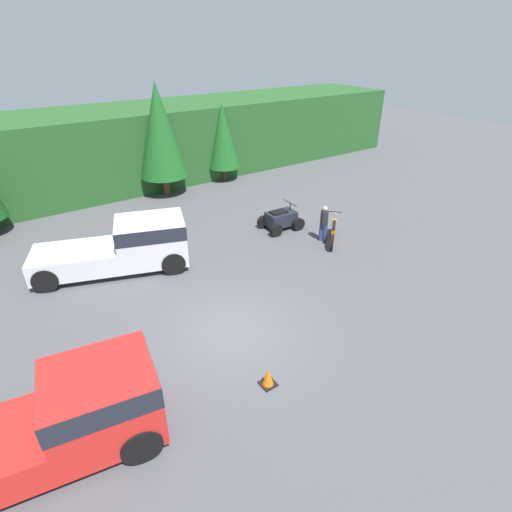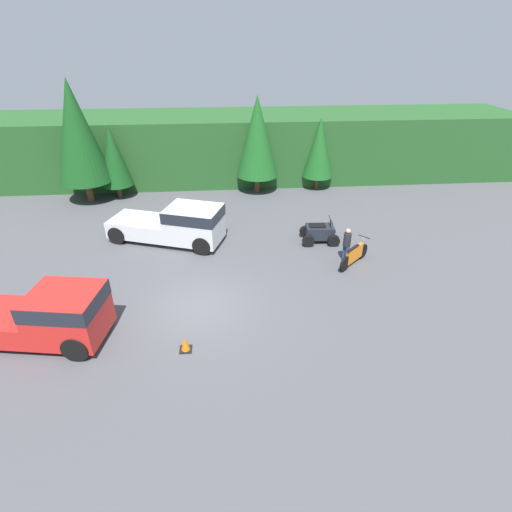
% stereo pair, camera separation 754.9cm
% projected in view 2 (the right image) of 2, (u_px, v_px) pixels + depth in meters
% --- Properties ---
extents(ground_plane, '(80.00, 80.00, 0.00)m').
position_uv_depth(ground_plane, '(198.00, 307.00, 15.54)').
color(ground_plane, '#4C4C51').
extents(hillside_backdrop, '(44.00, 6.00, 4.36)m').
position_uv_depth(hillside_backdrop, '(206.00, 147.00, 28.33)').
color(hillside_backdrop, '#235123').
rests_on(hillside_backdrop, ground_plane).
extents(tree_left, '(3.17, 3.17, 7.20)m').
position_uv_depth(tree_left, '(77.00, 132.00, 23.19)').
color(tree_left, brown).
rests_on(tree_left, ground_plane).
extents(tree_mid_left, '(1.99, 1.99, 4.52)m').
position_uv_depth(tree_mid_left, '(113.00, 156.00, 24.52)').
color(tree_mid_left, brown).
rests_on(tree_mid_left, ground_plane).
extents(tree_mid_right, '(2.67, 2.67, 6.08)m').
position_uv_depth(tree_mid_right, '(257.00, 137.00, 24.97)').
color(tree_mid_right, brown).
rests_on(tree_mid_right, ground_plane).
extents(tree_right, '(2.04, 2.04, 4.64)m').
position_uv_depth(tree_right, '(319.00, 148.00, 25.95)').
color(tree_right, brown).
rests_on(tree_right, ground_plane).
extents(pickup_truck_red, '(5.33, 2.82, 1.96)m').
position_uv_depth(pickup_truck_red, '(46.00, 315.00, 13.46)').
color(pickup_truck_red, red).
rests_on(pickup_truck_red, ground_plane).
extents(pickup_truck_second, '(6.04, 3.75, 1.96)m').
position_uv_depth(pickup_truck_second, '(177.00, 223.00, 19.80)').
color(pickup_truck_second, silver).
rests_on(pickup_truck_second, ground_plane).
extents(dirt_bike, '(1.75, 1.64, 1.15)m').
position_uv_depth(dirt_bike, '(354.00, 255.00, 18.15)').
color(dirt_bike, black).
rests_on(dirt_bike, ground_plane).
extents(quad_atv, '(1.92, 1.40, 1.22)m').
position_uv_depth(quad_atv, '(319.00, 233.00, 20.15)').
color(quad_atv, black).
rests_on(quad_atv, ground_plane).
extents(rider_person, '(0.46, 0.46, 1.66)m').
position_uv_depth(rider_person, '(347.00, 244.00, 18.21)').
color(rider_person, navy).
rests_on(rider_person, ground_plane).
extents(traffic_cone, '(0.42, 0.42, 0.55)m').
position_uv_depth(traffic_cone, '(185.00, 344.00, 13.35)').
color(traffic_cone, black).
rests_on(traffic_cone, ground_plane).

